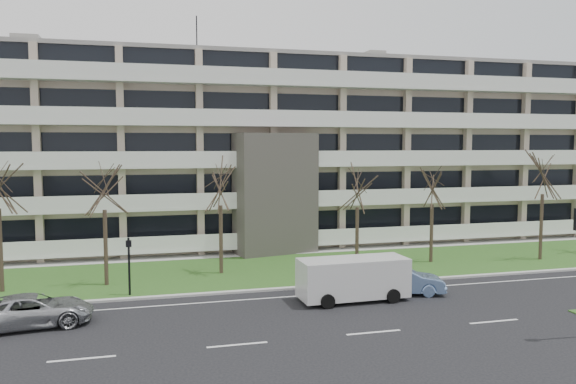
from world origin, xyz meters
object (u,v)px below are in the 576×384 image
object	(u,v)px
blue_sedan	(402,280)
white_van	(354,275)
pedestrian_signal	(129,259)
silver_pickup	(33,310)

from	to	relation	value
blue_sedan	white_van	world-z (taller)	white_van
pedestrian_signal	blue_sedan	bearing A→B (deg)	-12.56
blue_sedan	pedestrian_signal	bearing A→B (deg)	91.62
blue_sedan	silver_pickup	bearing A→B (deg)	107.18
pedestrian_signal	silver_pickup	bearing A→B (deg)	-134.29
silver_pickup	pedestrian_signal	xyz separation A→B (m)	(4.12, 4.15, 1.30)
white_van	pedestrian_signal	bearing A→B (deg)	160.14
white_van	pedestrian_signal	distance (m)	12.09
silver_pickup	blue_sedan	world-z (taller)	blue_sedan
white_van	pedestrian_signal	world-z (taller)	pedestrian_signal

